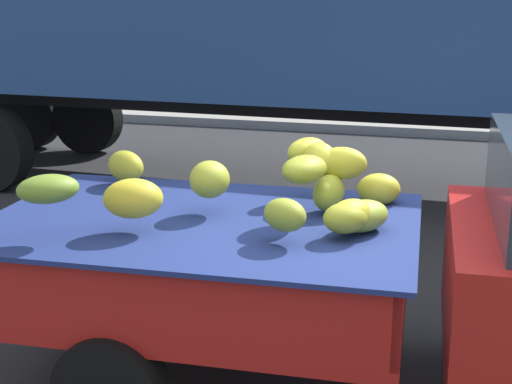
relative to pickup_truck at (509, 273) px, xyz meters
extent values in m
plane|color=#28282B|center=(-0.73, 0.14, -0.88)|extent=(220.00, 220.00, 0.00)
cube|color=gray|center=(-0.73, 9.08, -0.80)|extent=(80.00, 0.80, 0.16)
cube|color=#B21E19|center=(-1.85, -0.09, -0.30)|extent=(2.63, 1.80, 0.08)
cube|color=#B21E19|center=(-1.89, 0.72, -0.04)|extent=(2.55, 0.17, 0.44)
cube|color=#B21E19|center=(-1.81, -0.91, -0.04)|extent=(2.55, 0.17, 0.44)
cube|color=#B21E19|center=(-0.60, -0.03, -0.04)|extent=(0.13, 1.68, 0.44)
cube|color=#B21E19|center=(-3.10, -0.15, -0.04)|extent=(0.13, 1.68, 0.44)
cube|color=#B21914|center=(-1.89, 0.75, -0.08)|extent=(2.45, 0.13, 0.07)
cube|color=navy|center=(-1.85, -0.09, 0.19)|extent=(2.75, 1.93, 0.03)
ellipsoid|color=#94A932|center=(-0.85, -0.08, 0.30)|extent=(0.41, 0.44, 0.19)
ellipsoid|color=#9EA329|center=(-0.93, -0.23, 0.33)|extent=(0.35, 0.35, 0.17)
ellipsoid|color=gold|center=(-2.66, 0.54, 0.34)|extent=(0.40, 0.35, 0.23)
ellipsoid|color=olive|center=(-1.23, 0.03, 0.53)|extent=(0.34, 0.41, 0.17)
ellipsoid|color=gold|center=(-1.20, 0.40, 0.52)|extent=(0.33, 0.36, 0.22)
ellipsoid|color=gold|center=(-0.91, -0.20, 0.33)|extent=(0.32, 0.38, 0.19)
ellipsoid|color=#9BA52D|center=(-1.11, 0.24, 0.34)|extent=(0.23, 0.35, 0.23)
ellipsoid|color=olive|center=(-1.24, -0.40, 0.37)|extent=(0.33, 0.30, 0.19)
ellipsoid|color=gold|center=(-1.05, 0.37, 0.51)|extent=(0.34, 0.22, 0.21)
ellipsoid|color=gold|center=(-2.14, -0.45, 0.41)|extent=(0.42, 0.37, 0.23)
ellipsoid|color=#A6AF30|center=(-1.84, 0.03, 0.43)|extent=(0.28, 0.30, 0.24)
ellipsoid|color=gold|center=(-0.83, 0.56, 0.30)|extent=(0.34, 0.29, 0.21)
ellipsoid|color=gold|center=(-1.32, 0.55, 0.53)|extent=(0.34, 0.38, 0.19)
ellipsoid|color=olive|center=(-2.54, -0.71, 0.50)|extent=(0.41, 0.40, 0.16)
cylinder|color=black|center=(-2.19, 0.70, -0.56)|extent=(0.65, 0.23, 0.64)
cube|color=black|center=(-2.40, 4.70, 0.22)|extent=(11.05, 0.75, 0.30)
cylinder|color=black|center=(-5.97, 6.02, -0.34)|extent=(1.09, 0.33, 1.08)
cylinder|color=black|center=(-7.04, 6.05, -0.34)|extent=(1.09, 0.33, 1.08)
camera|label=1|loc=(-0.33, -4.23, 1.57)|focal=51.56mm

